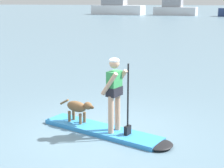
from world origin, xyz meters
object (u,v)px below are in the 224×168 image
paddleboard (110,132)px  moored_boat_center (174,7)px  person_paddler (115,90)px  moored_boat_outer (117,7)px  dog (78,107)px

paddleboard → moored_boat_center: 64.01m
paddleboard → moored_boat_center: bearing=92.8°
person_paddler → moored_boat_outer: moored_boat_outer is taller
moored_boat_center → person_paddler: bearing=-87.1°
person_paddler → dog: 1.20m
person_paddler → dog: bearing=159.4°
paddleboard → moored_boat_outer: bearing=103.0°
dog → moored_boat_outer: (-13.99, 63.99, 1.08)m
moored_boat_outer → moored_boat_center: bearing=-1.9°
dog → moored_boat_center: (-2.23, 63.60, 1.08)m
dog → moored_boat_outer: moored_boat_outer is taller
paddleboard → dog: dog is taller
moored_boat_center → dog: bearing=-88.0°
moored_boat_outer → dog: bearing=-77.7°
moored_boat_outer → moored_boat_center: moored_boat_center is taller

